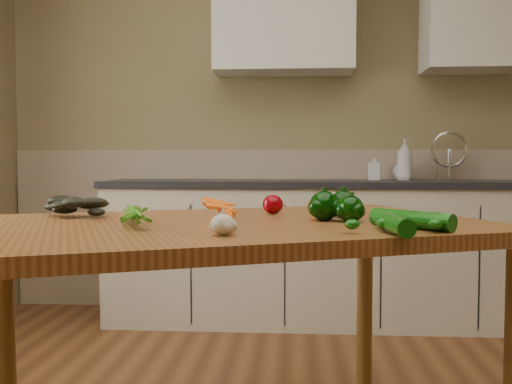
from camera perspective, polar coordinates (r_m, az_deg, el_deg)
The scene contains 18 objects.
room at distance 1.64m, azimuth 4.68°, elevation 11.14°, with size 4.04×5.04×2.64m.
counter_run at distance 3.68m, azimuth 7.57°, elevation -5.74°, with size 2.84×0.64×1.14m.
upper_cabinets at distance 3.91m, azimuth 12.18°, elevation 16.75°, with size 2.15×0.35×0.70m.
table at distance 1.80m, azimuth -2.15°, elevation -5.89°, with size 1.81×1.52×0.83m.
soap_bottle_a at distance 3.75m, azimuth 14.63°, elevation 3.19°, with size 0.10×0.10×0.27m, color silver.
soap_bottle_b at distance 3.79m, azimuth 11.76°, elevation 2.46°, with size 0.08×0.08×0.17m, color silver.
soap_bottle_c at distance 3.86m, azimuth 14.41°, elevation 2.37°, with size 0.12×0.12×0.16m, color silver.
carrot_bunch at distance 1.83m, azimuth -5.91°, elevation -1.64°, with size 0.29×0.22×0.08m, color #EB5A05, non-canonical shape.
leafy_greens at distance 2.03m, azimuth -17.01°, elevation -0.82°, with size 0.22×0.20×0.11m, color black, non-canonical shape.
garlic_bulb at distance 1.45m, azimuth -3.31°, elevation -3.27°, with size 0.06×0.06×0.05m, color beige.
pepper_a at distance 1.83m, azimuth 6.83°, elevation -1.39°, with size 0.09×0.09×0.09m, color black.
pepper_b at distance 1.94m, azimuth 8.74°, elevation -1.19°, with size 0.09×0.09×0.09m, color black.
pepper_c at distance 1.79m, azimuth 9.48°, elevation -1.70°, with size 0.08×0.08×0.08m, color black.
tomato_a at distance 2.05m, azimuth 1.70°, elevation -1.24°, with size 0.07×0.07×0.07m, color maroon.
tomato_b at distance 2.07m, azimuth 6.03°, elevation -1.39°, with size 0.06×0.06×0.06m, color #CB4405.
tomato_c at distance 2.10m, azimuth 9.21°, elevation -1.34°, with size 0.06×0.06×0.06m, color #CB4405.
zucchini_a at distance 1.65m, azimuth 15.26°, elevation -2.68°, with size 0.05×0.05×0.26m, color #084A07.
zucchini_b at distance 1.53m, azimuth 13.63°, elevation -3.14°, with size 0.05×0.05×0.22m, color #084A07.
Camera 1 is at (-0.02, -1.44, 1.02)m, focal length 40.00 mm.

